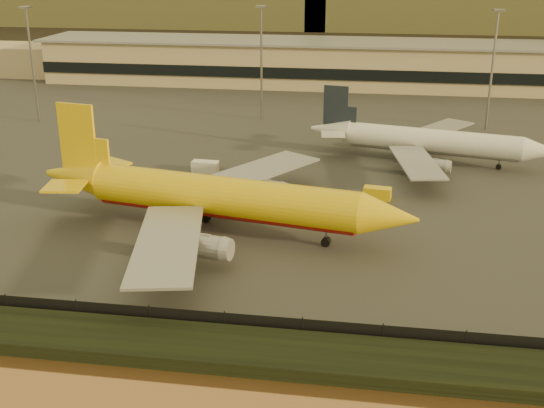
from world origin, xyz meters
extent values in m
plane|color=black|center=(0.00, 0.00, 0.00)|extent=(900.00, 900.00, 0.00)
cube|color=black|center=(0.00, -17.00, 0.70)|extent=(320.00, 7.00, 1.40)
cube|color=#2D2D2D|center=(0.00, 95.00, 0.10)|extent=(320.00, 220.00, 0.20)
cube|color=black|center=(0.00, -13.00, 1.30)|extent=(300.00, 0.05, 2.20)
cube|color=tan|center=(0.00, 125.00, 6.20)|extent=(160.00, 22.00, 12.00)
cube|color=black|center=(0.00, 113.80, 5.20)|extent=(160.00, 0.60, 3.00)
cube|color=gray|center=(0.00, 125.00, 12.50)|extent=(164.00, 24.00, 0.60)
cube|color=tan|center=(-95.00, 129.00, 4.70)|extent=(50.00, 18.00, 9.00)
cylinder|color=slate|center=(-60.00, 70.00, 12.70)|extent=(0.50, 0.50, 25.00)
cube|color=slate|center=(-60.00, 70.00, 25.40)|extent=(2.20, 2.20, 0.40)
cylinder|color=slate|center=(-10.00, 80.00, 12.70)|extent=(0.50, 0.50, 25.00)
cube|color=slate|center=(-10.00, 80.00, 25.40)|extent=(2.20, 2.20, 0.40)
cylinder|color=slate|center=(40.00, 78.00, 12.70)|extent=(0.50, 0.50, 25.00)
cube|color=slate|center=(40.00, 78.00, 25.40)|extent=(2.20, 2.20, 0.40)
cylinder|color=#E3B80B|center=(-3.76, 12.86, 5.42)|extent=(38.43, 12.32, 5.50)
cylinder|color=#9F1009|center=(-3.76, 12.86, 4.46)|extent=(37.17, 10.93, 4.29)
cone|color=#E3B80B|center=(18.59, 8.73, 5.42)|extent=(8.28, 6.75, 5.50)
cone|color=#E3B80B|center=(-27.16, 17.17, 5.84)|extent=(10.36, 7.13, 5.50)
cube|color=#E3B80B|center=(-26.12, 16.98, 11.88)|extent=(5.80, 1.49, 9.62)
cube|color=#E3B80B|center=(-24.08, 22.20, 6.25)|extent=(7.14, 7.11, 0.33)
cube|color=#E3B80B|center=(-26.08, 11.38, 6.25)|extent=(5.93, 5.87, 0.33)
cube|color=gray|center=(-2.15, 27.45, 4.46)|extent=(19.01, 24.05, 0.33)
cylinder|color=gray|center=(-0.19, 23.46, 2.95)|extent=(6.79, 4.13, 3.02)
cube|color=gray|center=(-7.46, -1.35, 4.46)|extent=(12.01, 24.79, 0.33)
cylinder|color=gray|center=(-4.21, 1.68, 2.95)|extent=(6.79, 4.13, 3.02)
cylinder|color=black|center=(10.54, 10.22, 0.80)|extent=(1.36, 1.17, 1.21)
cylinder|color=slate|center=(10.54, 10.22, 1.44)|extent=(0.21, 0.21, 2.47)
cylinder|color=black|center=(-8.11, 11.14, 0.80)|extent=(1.36, 1.17, 1.21)
cylinder|color=slate|center=(-8.11, 11.14, 1.44)|extent=(0.21, 0.21, 2.47)
cylinder|color=black|center=(-7.21, 16.01, 0.80)|extent=(1.36, 1.17, 1.21)
cylinder|color=slate|center=(-7.21, 16.01, 1.44)|extent=(0.21, 0.21, 2.47)
cylinder|color=white|center=(26.72, 51.07, 4.31)|extent=(31.34, 10.77, 4.32)
cylinder|color=gray|center=(26.72, 51.07, 3.55)|extent=(30.29, 9.66, 3.37)
cone|color=white|center=(44.90, 47.15, 4.31)|extent=(6.83, 5.50, 4.32)
cone|color=white|center=(7.71, 55.16, 4.63)|extent=(8.52, 5.86, 4.32)
cube|color=#1A2230|center=(8.55, 54.98, 9.39)|extent=(4.72, 1.34, 7.56)
cube|color=white|center=(10.31, 59.02, 4.96)|extent=(5.80, 5.72, 0.26)
cube|color=white|center=(8.49, 50.57, 4.96)|extent=(4.72, 4.53, 0.26)
cube|color=gray|center=(28.38, 62.87, 3.55)|extent=(15.93, 19.50, 0.26)
cylinder|color=gray|center=(29.88, 59.56, 2.36)|extent=(5.57, 3.42, 2.38)
cube|color=gray|center=(23.38, 39.63, 3.55)|extent=(9.29, 20.20, 0.26)
cylinder|color=gray|center=(26.10, 42.02, 2.36)|extent=(5.57, 3.42, 2.38)
cylinder|color=black|center=(38.35, 48.56, 0.68)|extent=(1.09, 0.94, 0.95)
cylinder|color=slate|center=(38.35, 48.56, 1.17)|extent=(0.23, 0.23, 1.95)
cylinder|color=black|center=(23.14, 49.85, 0.68)|extent=(1.09, 0.94, 0.95)
cylinder|color=slate|center=(23.14, 49.85, 1.17)|extent=(0.23, 0.23, 1.95)
cylinder|color=black|center=(23.96, 53.65, 0.68)|extent=(1.09, 0.94, 0.95)
cylinder|color=slate|center=(23.96, 53.65, 1.17)|extent=(0.23, 0.23, 1.95)
cube|color=#E3B80B|center=(17.04, 29.57, 1.16)|extent=(4.50, 2.51, 1.92)
cube|color=white|center=(-13.09, 38.78, 1.22)|extent=(4.69, 2.40, 2.04)
camera|label=1|loc=(16.19, -72.58, 37.07)|focal=45.00mm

